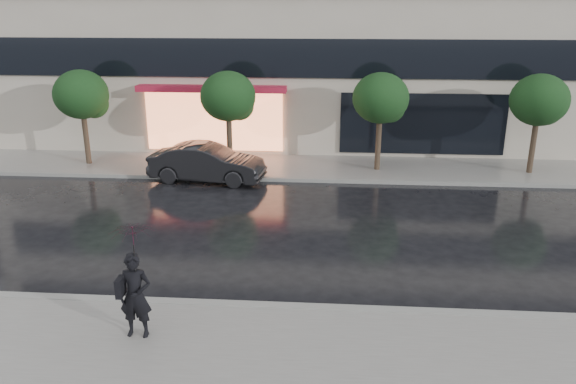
{
  "coord_description": "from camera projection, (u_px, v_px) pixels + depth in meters",
  "views": [
    {
      "loc": [
        1.03,
        -12.0,
        6.57
      ],
      "look_at": [
        -0.1,
        3.11,
        1.4
      ],
      "focal_mm": 35.0,
      "sensor_mm": 36.0,
      "label": 1
    }
  ],
  "objects": [
    {
      "name": "sidewalk_near",
      "position": [
        268.0,
        370.0,
        10.44
      ],
      "size": [
        60.0,
        4.5,
        0.12
      ],
      "primitive_type": "cube",
      "color": "slate",
      "rests_on": "ground"
    },
    {
      "name": "tree_mid_east",
      "position": [
        382.0,
        100.0,
        21.83
      ],
      "size": [
        2.2,
        2.2,
        3.99
      ],
      "color": "#33261C",
      "rests_on": "ground"
    },
    {
      "name": "sidewalk_far",
      "position": [
        303.0,
        167.0,
        23.18
      ],
      "size": [
        60.0,
        3.5,
        0.12
      ],
      "primitive_type": "cube",
      "color": "slate",
      "rests_on": "ground"
    },
    {
      "name": "ground",
      "position": [
        283.0,
        288.0,
        13.52
      ],
      "size": [
        120.0,
        120.0,
        0.0
      ],
      "primitive_type": "plane",
      "color": "black",
      "rests_on": "ground"
    },
    {
      "name": "parked_car",
      "position": [
        207.0,
        163.0,
        21.38
      ],
      "size": [
        4.51,
        2.04,
        1.44
      ],
      "primitive_type": "imported",
      "rotation": [
        0.0,
        0.0,
        1.45
      ],
      "color": "black",
      "rests_on": "ground"
    },
    {
      "name": "curb_near",
      "position": [
        279.0,
        307.0,
        12.56
      ],
      "size": [
        60.0,
        0.25,
        0.14
      ],
      "primitive_type": "cube",
      "color": "gray",
      "rests_on": "ground"
    },
    {
      "name": "curb_far",
      "position": [
        301.0,
        180.0,
        21.52
      ],
      "size": [
        60.0,
        0.25,
        0.14
      ],
      "primitive_type": "cube",
      "color": "gray",
      "rests_on": "ground"
    },
    {
      "name": "tree_far_west",
      "position": [
        83.0,
        96.0,
        22.68
      ],
      "size": [
        2.2,
        2.2,
        3.99
      ],
      "color": "#33261C",
      "rests_on": "ground"
    },
    {
      "name": "pedestrian_with_umbrella",
      "position": [
        134.0,
        268.0,
        10.96
      ],
      "size": [
        0.88,
        0.9,
        2.41
      ],
      "rotation": [
        0.0,
        0.0,
        0.01
      ],
      "color": "black",
      "rests_on": "sidewalk_near"
    },
    {
      "name": "tree_mid_west",
      "position": [
        230.0,
        98.0,
        22.25
      ],
      "size": [
        2.2,
        2.2,
        3.99
      ],
      "color": "#33261C",
      "rests_on": "ground"
    },
    {
      "name": "tree_far_east",
      "position": [
        540.0,
        102.0,
        21.41
      ],
      "size": [
        2.2,
        2.2,
        3.99
      ],
      "color": "#33261C",
      "rests_on": "ground"
    }
  ]
}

